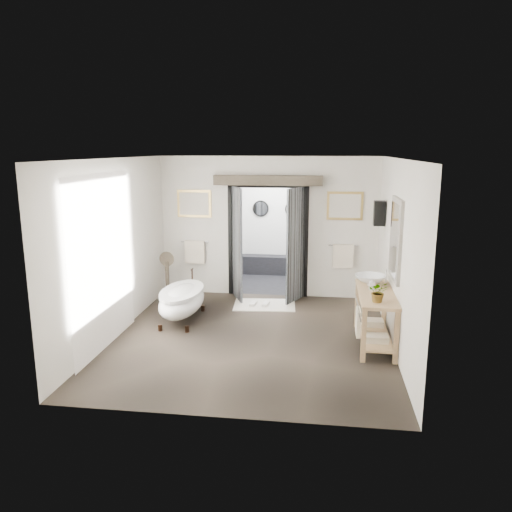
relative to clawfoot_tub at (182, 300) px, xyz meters
name	(u,v)px	position (x,y,z in m)	size (l,w,h in m)	color
ground_plane	(251,338)	(1.35, -0.68, -0.38)	(5.00, 5.00, 0.00)	#44392D
room_shell	(247,227)	(1.32, -0.82, 1.48)	(4.52, 5.02, 2.91)	silver
shower_room	(275,240)	(1.35, 3.31, 0.52)	(2.22, 2.01, 2.51)	black
back_wall_dressing	(267,223)	(1.35, 1.63, 1.18)	(3.82, 0.78, 2.52)	black
clawfoot_tub	(182,300)	(0.00, 0.00, 0.00)	(0.72, 1.61, 0.78)	black
vanity	(374,313)	(3.30, -0.67, 0.12)	(0.57, 1.60, 0.85)	tan
pedestal_mirror	(168,280)	(-0.62, 1.13, 0.06)	(0.30, 0.20, 1.02)	brown
rug	(265,305)	(1.37, 1.07, -0.38)	(1.20, 0.80, 0.01)	silver
slippers	(259,304)	(1.27, 1.04, -0.34)	(0.39, 0.28, 0.05)	silver
basin	(370,280)	(3.27, -0.24, 0.55)	(0.50, 0.50, 0.17)	white
plant	(379,292)	(3.30, -1.18, 0.63)	(0.29, 0.25, 0.32)	gray
soap_bottle_a	(372,284)	(3.27, -0.52, 0.56)	(0.09, 0.09, 0.19)	gray
soap_bottle_b	(371,276)	(3.31, 0.03, 0.55)	(0.13, 0.13, 0.17)	gray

